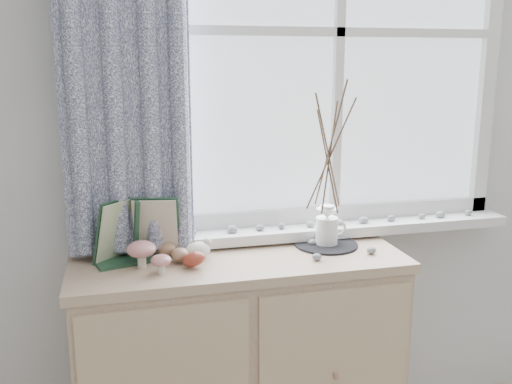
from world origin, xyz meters
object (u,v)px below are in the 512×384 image
toadstool_cluster (146,253)px  sideboard (240,364)px  twig_pitcher (329,151)px  botanical_book (136,231)px

toadstool_cluster → sideboard: bearing=5.9°
sideboard → toadstool_cluster: size_ratio=7.73×
sideboard → twig_pitcher: (0.35, 0.05, 0.79)m
botanical_book → toadstool_cluster: (0.03, -0.06, -0.06)m
botanical_book → twig_pitcher: size_ratio=0.53×
sideboard → botanical_book: 0.65m
botanical_book → twig_pitcher: (0.71, 0.03, 0.25)m
toadstool_cluster → botanical_book: bearing=113.1°
sideboard → toadstool_cluster: 0.59m
botanical_book → sideboard: bearing=-20.8°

